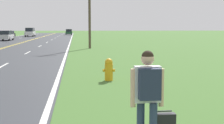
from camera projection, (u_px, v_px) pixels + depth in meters
The scene contains 7 objects.
hitchhiker_person at pixel (148, 90), 5.17m from camera, with size 0.57×0.41×1.68m.
fire_hydrant at pixel (109, 69), 12.10m from camera, with size 0.48×0.32×0.87m.
utility_pole_midground at pixel (89, 1), 30.32m from camera, with size 1.80×0.24×9.01m.
car_silver_sedan_mid_near at pixel (6, 35), 49.01m from camera, with size 1.77×4.62×1.57m.
car_black_hatchback_mid_far at pixel (8, 34), 59.04m from camera, with size 1.93×3.88×1.42m.
car_white_suv_receding at pixel (30, 32), 70.19m from camera, with size 1.90×4.57×1.99m.
car_dark_green_van_distant at pixel (69, 32), 87.18m from camera, with size 1.95×4.41×1.59m.
Camera 1 is at (7.17, -0.43, 2.06)m, focal length 50.00 mm.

